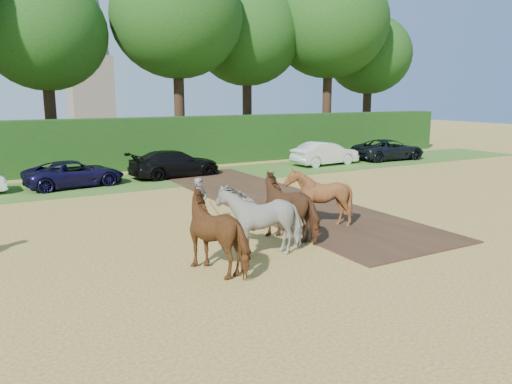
# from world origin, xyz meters

# --- Properties ---
(ground) EXTENTS (120.00, 120.00, 0.00)m
(ground) POSITION_xyz_m (0.00, 0.00, 0.00)
(ground) COLOR gold
(ground) RESTS_ON ground
(earth_strip) EXTENTS (4.50, 17.00, 0.05)m
(earth_strip) POSITION_xyz_m (1.50, 7.00, 0.03)
(earth_strip) COLOR #472D1C
(earth_strip) RESTS_ON ground
(grass_verge) EXTENTS (50.00, 5.00, 0.03)m
(grass_verge) POSITION_xyz_m (0.00, 14.00, 0.01)
(grass_verge) COLOR #38601E
(grass_verge) RESTS_ON ground
(hedgerow) EXTENTS (46.00, 1.60, 3.00)m
(hedgerow) POSITION_xyz_m (0.00, 18.50, 1.50)
(hedgerow) COLOR #14380F
(hedgerow) RESTS_ON ground
(plough_team) EXTENTS (6.64, 5.68, 2.00)m
(plough_team) POSITION_xyz_m (-1.77, 1.46, 0.99)
(plough_team) COLOR brown
(plough_team) RESTS_ON ground
(parked_cars) EXTENTS (36.51, 3.02, 1.49)m
(parked_cars) POSITION_xyz_m (-0.22, 14.22, 0.71)
(parked_cars) COLOR silver
(parked_cars) RESTS_ON ground
(treeline) EXTENTS (48.70, 10.60, 14.21)m
(treeline) POSITION_xyz_m (-1.69, 21.69, 8.97)
(treeline) COLOR #382616
(treeline) RESTS_ON ground
(church) EXTENTS (5.20, 5.20, 27.00)m
(church) POSITION_xyz_m (4.00, 55.00, 13.73)
(church) COLOR slate
(church) RESTS_ON ground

